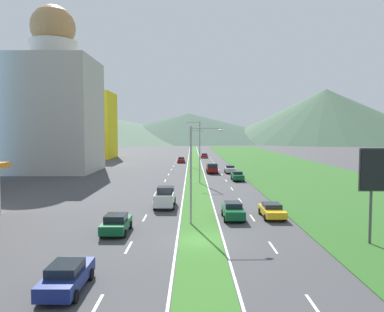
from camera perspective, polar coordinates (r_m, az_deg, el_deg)
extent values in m
plane|color=#424244|center=(29.14, 1.12, -12.60)|extent=(600.00, 600.00, 0.00)
cube|color=#387028|center=(88.35, 0.27, -1.63)|extent=(3.20, 240.00, 0.06)
cube|color=#2D6023|center=(90.86, 13.38, -1.58)|extent=(24.00, 240.00, 0.06)
cube|color=silver|center=(19.53, -14.36, -21.12)|extent=(0.16, 2.80, 0.01)
cube|color=silver|center=(27.98, -9.60, -13.34)|extent=(0.16, 2.80, 0.01)
cube|color=silver|center=(36.79, -7.22, -9.18)|extent=(0.16, 2.80, 0.01)
cube|color=silver|center=(45.75, -5.79, -6.63)|extent=(0.16, 2.80, 0.01)
cube|color=silver|center=(54.80, -4.84, -4.92)|extent=(0.16, 2.80, 0.01)
cube|color=silver|center=(63.90, -4.16, -3.69)|extent=(0.16, 2.80, 0.01)
cube|color=silver|center=(73.02, -3.66, -2.77)|extent=(0.16, 2.80, 0.01)
cube|color=silver|center=(82.16, -3.26, -2.05)|extent=(0.16, 2.80, 0.01)
cube|color=silver|center=(91.31, -2.95, -1.48)|extent=(0.16, 2.80, 0.01)
cube|color=silver|center=(100.48, -2.69, -1.01)|extent=(0.16, 2.80, 0.01)
cube|color=silver|center=(109.65, -2.48, -0.62)|extent=(0.16, 2.80, 0.01)
cube|color=silver|center=(118.82, -2.30, -0.29)|extent=(0.16, 2.80, 0.01)
cube|color=silver|center=(19.85, 17.82, -20.76)|extent=(0.16, 2.80, 0.01)
cube|color=silver|center=(28.20, 11.89, -13.23)|extent=(0.16, 2.80, 0.01)
cube|color=silver|center=(36.96, 8.89, -9.13)|extent=(0.16, 2.80, 0.01)
cube|color=silver|center=(45.89, 7.07, -6.61)|extent=(0.16, 2.80, 0.01)
cube|color=silver|center=(54.92, 5.87, -4.90)|extent=(0.16, 2.80, 0.01)
cube|color=silver|center=(63.99, 5.00, -3.68)|extent=(0.16, 2.80, 0.01)
cube|color=silver|center=(73.10, 4.36, -2.76)|extent=(0.16, 2.80, 0.01)
cube|color=silver|center=(82.24, 3.86, -2.05)|extent=(0.16, 2.80, 0.01)
cube|color=silver|center=(91.38, 3.46, -1.48)|extent=(0.16, 2.80, 0.01)
cube|color=silver|center=(100.54, 3.13, -1.01)|extent=(0.16, 2.80, 0.01)
cube|color=silver|center=(109.71, 2.85, -0.62)|extent=(0.16, 2.80, 0.01)
cube|color=silver|center=(118.88, 2.62, -0.29)|extent=(0.16, 2.80, 0.01)
cube|color=silver|center=(88.35, -0.87, -1.65)|extent=(0.16, 240.00, 0.01)
cube|color=silver|center=(88.38, 1.40, -1.64)|extent=(0.16, 240.00, 0.01)
cube|color=#B7B2A8|center=(82.51, -19.96, 5.69)|extent=(16.36, 16.36, 22.81)
cylinder|color=beige|center=(84.06, -20.16, 14.69)|extent=(9.25, 9.25, 3.52)
sphere|color=#B27F4C|center=(85.03, -20.22, 17.60)|extent=(8.81, 8.81, 8.81)
cube|color=yellow|center=(121.90, -15.20, 4.43)|extent=(14.39, 14.39, 20.19)
cone|color=#516B56|center=(317.67, -14.98, 4.04)|extent=(227.00, 227.00, 22.07)
cone|color=#3D5647|center=(313.72, -0.62, 4.28)|extent=(190.05, 190.05, 23.26)
cone|color=#47664C|center=(300.78, 19.23, 5.68)|extent=(163.34, 163.34, 39.79)
cylinder|color=#99999E|center=(33.30, -0.30, -2.97)|extent=(0.18, 0.18, 8.63)
cylinder|color=#99999E|center=(33.12, 2.04, 4.21)|extent=(2.70, 0.15, 0.10)
ellipsoid|color=silver|center=(33.23, 4.37, 3.85)|extent=(0.56, 0.28, 0.20)
cylinder|color=#99999E|center=(59.77, 1.04, 0.52)|extent=(0.18, 0.18, 9.80)
cylinder|color=#99999E|center=(59.77, -0.09, 5.08)|extent=(2.35, 0.25, 0.10)
ellipsoid|color=silver|center=(59.85, -1.21, 4.88)|extent=(0.56, 0.28, 0.20)
cylinder|color=#99999E|center=(86.35, -0.34, 1.10)|extent=(0.18, 0.18, 8.64)
cylinder|color=#99999E|center=(86.27, 0.59, 3.87)|extent=(2.77, 0.10, 0.10)
ellipsoid|color=silver|center=(86.30, 1.51, 3.73)|extent=(0.56, 0.28, 0.20)
cylinder|color=#4C4C51|center=(30.71, 25.01, -8.29)|extent=(0.20, 0.20, 3.97)
cube|color=maroon|center=(118.53, 1.73, 0.02)|extent=(1.90, 4.24, 0.70)
cube|color=black|center=(118.67, 1.72, 0.30)|extent=(1.63, 1.86, 0.42)
cylinder|color=black|center=(117.28, 2.19, -0.19)|extent=(0.22, 0.64, 0.64)
cylinder|color=black|center=(117.22, 1.30, -0.19)|extent=(0.22, 0.64, 0.64)
cylinder|color=black|center=(119.90, 2.14, -0.10)|extent=(0.22, 0.64, 0.64)
cylinder|color=black|center=(119.84, 1.27, -0.10)|extent=(0.22, 0.64, 0.64)
cube|color=#0C5128|center=(31.73, -11.39, -10.05)|extent=(1.89, 4.39, 0.72)
cube|color=black|center=(31.42, -11.47, -9.04)|extent=(1.62, 1.93, 0.51)
cylinder|color=black|center=(33.29, -12.47, -10.05)|extent=(0.22, 0.64, 0.64)
cylinder|color=black|center=(32.95, -9.34, -10.15)|extent=(0.22, 0.64, 0.64)
cylinder|color=black|center=(30.72, -13.57, -11.23)|extent=(0.22, 0.64, 0.64)
cylinder|color=black|center=(30.36, -10.18, -11.37)|extent=(0.22, 0.64, 0.64)
cube|color=#B2B2B7|center=(75.44, 5.57, -2.04)|extent=(1.86, 4.22, 0.78)
cube|color=black|center=(75.55, 5.56, -1.57)|extent=(1.60, 1.86, 0.42)
cylinder|color=black|center=(74.28, 6.35, -2.43)|extent=(0.22, 0.64, 0.64)
cylinder|color=black|center=(74.10, 4.98, -2.44)|extent=(0.22, 0.64, 0.64)
cylinder|color=black|center=(76.87, 6.13, -2.22)|extent=(0.22, 0.64, 0.64)
cylinder|color=black|center=(76.69, 4.80, -2.23)|extent=(0.22, 0.64, 0.64)
cube|color=yellow|center=(37.30, 11.76, -8.08)|extent=(1.88, 4.50, 0.60)
cube|color=black|center=(37.38, 11.71, -7.26)|extent=(1.61, 1.98, 0.42)
cylinder|color=black|center=(36.24, 13.62, -8.94)|extent=(0.22, 0.64, 0.64)
cylinder|color=black|center=(35.86, 10.79, -9.04)|extent=(0.22, 0.64, 0.64)
cylinder|color=black|center=(38.89, 12.64, -8.06)|extent=(0.22, 0.64, 0.64)
cylinder|color=black|center=(38.54, 10.00, -8.14)|extent=(0.22, 0.64, 0.64)
cube|color=navy|center=(21.46, -18.35, -16.94)|extent=(1.76, 4.55, 0.71)
cube|color=black|center=(21.09, -18.55, -15.61)|extent=(1.51, 2.00, 0.47)
cylinder|color=black|center=(23.09, -19.27, -16.40)|extent=(0.22, 0.64, 0.64)
cylinder|color=black|center=(22.61, -15.05, -16.75)|extent=(0.22, 0.64, 0.64)
cylinder|color=black|center=(20.63, -21.98, -18.94)|extent=(0.22, 0.64, 0.64)
cylinder|color=black|center=(20.10, -17.24, -19.46)|extent=(0.22, 0.64, 0.64)
cube|color=#0C5128|center=(64.26, 6.68, -3.04)|extent=(1.78, 4.69, 0.76)
cube|color=black|center=(64.38, 6.66, -2.48)|extent=(1.53, 2.06, 0.45)
cylinder|color=black|center=(62.98, 7.61, -3.53)|extent=(0.22, 0.64, 0.64)
cylinder|color=black|center=(62.77, 6.06, -3.54)|extent=(0.22, 0.64, 0.64)
cylinder|color=black|center=(65.84, 7.27, -3.22)|extent=(0.22, 0.64, 0.64)
cylinder|color=black|center=(65.65, 5.79, -3.23)|extent=(0.22, 0.64, 0.64)
cube|color=maroon|center=(100.24, -1.76, -0.63)|extent=(1.79, 4.18, 0.73)
cube|color=black|center=(100.03, -1.76, -0.30)|extent=(1.54, 1.84, 0.46)
cylinder|color=black|center=(101.58, -2.22, -0.78)|extent=(0.22, 0.64, 0.64)
cylinder|color=black|center=(101.54, -1.25, -0.78)|extent=(0.22, 0.64, 0.64)
cylinder|color=black|center=(99.00, -2.28, -0.90)|extent=(0.22, 0.64, 0.64)
cylinder|color=black|center=(98.95, -1.28, -0.90)|extent=(0.22, 0.64, 0.64)
cube|color=#0C5128|center=(36.14, 6.03, -8.26)|extent=(1.81, 4.42, 0.77)
cube|color=black|center=(36.19, 6.01, -7.25)|extent=(1.55, 1.94, 0.47)
cylinder|color=black|center=(35.00, 7.70, -9.32)|extent=(0.22, 0.64, 0.64)
cylinder|color=black|center=(34.81, 4.83, -9.37)|extent=(0.22, 0.64, 0.64)
cylinder|color=black|center=(37.65, 7.13, -8.39)|extent=(0.22, 0.64, 0.64)
cylinder|color=black|center=(37.47, 4.47, -8.43)|extent=(0.22, 0.64, 0.64)
cube|color=maroon|center=(75.37, 2.89, -1.96)|extent=(2.00, 5.40, 0.80)
cube|color=black|center=(73.71, 2.95, -1.46)|extent=(1.84, 2.00, 0.80)
cube|color=maroon|center=(76.46, 3.55, -1.41)|extent=(0.10, 3.20, 0.44)
cube|color=maroon|center=(76.36, 2.14, -1.42)|extent=(0.10, 3.20, 0.44)
cube|color=maroon|center=(77.95, 2.78, -1.31)|extent=(1.84, 0.10, 0.44)
cylinder|color=black|center=(73.86, 3.70, -2.39)|extent=(0.26, 0.80, 0.80)
cylinder|color=black|center=(73.76, 2.21, -2.39)|extent=(0.26, 0.80, 0.80)
cylinder|color=black|center=(77.08, 3.53, -2.13)|extent=(0.26, 0.80, 0.80)
cylinder|color=black|center=(76.98, 2.11, -2.14)|extent=(0.26, 0.80, 0.80)
cube|color=silver|center=(41.57, -4.22, -6.55)|extent=(2.00, 5.40, 0.80)
cube|color=black|center=(43.01, -4.08, -5.13)|extent=(1.84, 2.00, 0.80)
cube|color=silver|center=(40.46, -5.67, -5.95)|extent=(0.10, 3.20, 0.44)
cube|color=silver|center=(40.32, -3.00, -5.97)|extent=(0.10, 3.20, 0.44)
cube|color=silver|center=(38.86, -4.51, -6.34)|extent=(1.84, 0.10, 0.44)
cylinder|color=black|center=(43.31, -5.34, -6.68)|extent=(0.26, 0.80, 0.80)
cylinder|color=black|center=(43.18, -2.79, -6.70)|extent=(0.26, 0.80, 0.80)
cylinder|color=black|center=(40.14, -5.77, -7.51)|extent=(0.26, 0.80, 0.80)
cylinder|color=black|center=(40.00, -3.00, -7.54)|extent=(0.26, 0.80, 0.80)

